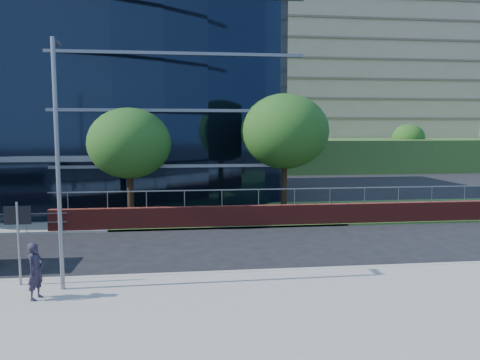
{
  "coord_description": "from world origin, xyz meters",
  "views": [
    {
      "loc": [
        9.91,
        -17.52,
        5.32
      ],
      "look_at": [
        13.07,
        8.0,
        2.53
      ],
      "focal_mm": 35.0,
      "sensor_mm": 36.0,
      "label": 1
    }
  ],
  "objects": [
    {
      "name": "grass_verge",
      "position": [
        24.0,
        11.0,
        0.06
      ],
      "size": [
        36.0,
        8.0,
        0.12
      ],
      "primitive_type": "cube",
      "color": "#2D511E",
      "rests_on": "ground"
    },
    {
      "name": "retaining_wall",
      "position": [
        20.0,
        7.3,
        0.61
      ],
      "size": [
        34.0,
        0.4,
        2.11
      ],
      "color": "maroon",
      "rests_on": "ground"
    },
    {
      "name": "apartment_block",
      "position": [
        32.0,
        57.21,
        11.11
      ],
      "size": [
        60.0,
        42.0,
        30.0
      ],
      "color": "#2D511E",
      "rests_on": "ground"
    },
    {
      "name": "street_sign",
      "position": [
        4.5,
        -1.59,
        2.15
      ],
      "size": [
        0.85,
        0.09,
        2.8
      ],
      "color": "slate",
      "rests_on": "pavement_near"
    },
    {
      "name": "tree_far_c",
      "position": [
        7.0,
        9.0,
        4.54
      ],
      "size": [
        4.62,
        4.62,
        6.51
      ],
      "color": "black",
      "rests_on": "ground"
    },
    {
      "name": "tree_far_d",
      "position": [
        16.0,
        10.0,
        5.19
      ],
      "size": [
        5.28,
        5.28,
        7.44
      ],
      "color": "black",
      "rests_on": "ground"
    },
    {
      "name": "tree_dist_e",
      "position": [
        24.0,
        40.0,
        4.54
      ],
      "size": [
        4.62,
        4.62,
        6.51
      ],
      "color": "black",
      "rests_on": "ground"
    },
    {
      "name": "tree_dist_f",
      "position": [
        40.0,
        42.0,
        4.21
      ],
      "size": [
        4.29,
        4.29,
        6.05
      ],
      "color": "black",
      "rests_on": "ground"
    },
    {
      "name": "streetlight_east",
      "position": [
        6.0,
        -2.17,
        4.44
      ],
      "size": [
        0.15,
        0.77,
        8.0
      ],
      "color": "slate",
      "rests_on": "pavement_near"
    },
    {
      "name": "pedestrian",
      "position": [
        5.43,
        -3.03,
        1.03
      ],
      "size": [
        0.6,
        0.74,
        1.76
      ],
      "primitive_type": "imported",
      "rotation": [
        0.0,
        0.0,
        1.25
      ],
      "color": "#231E2D",
      "rests_on": "pavement_near"
    }
  ]
}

